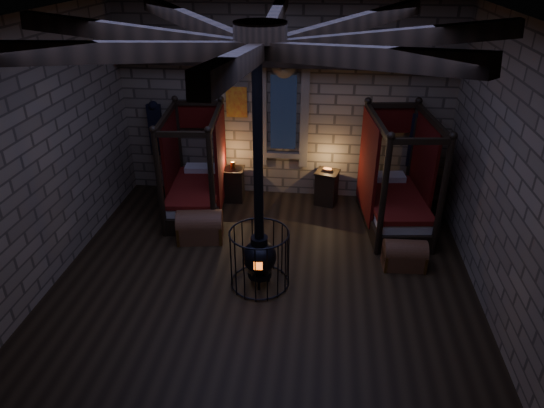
# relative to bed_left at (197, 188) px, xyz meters

# --- Properties ---
(room) EXTENTS (7.02, 7.02, 4.29)m
(room) POSITION_rel_bed_left_xyz_m (1.73, -2.37, 3.22)
(room) COLOR black
(room) RESTS_ON ground
(bed_left) EXTENTS (1.27, 2.14, 2.14)m
(bed_left) POSITION_rel_bed_left_xyz_m (0.00, 0.00, 0.00)
(bed_left) COLOR black
(bed_left) RESTS_ON ground
(bed_right) EXTENTS (1.38, 2.27, 2.25)m
(bed_right) POSITION_rel_bed_left_xyz_m (4.07, -0.11, 0.03)
(bed_right) COLOR black
(bed_right) RESTS_ON ground
(trunk_left) EXTENTS (0.93, 0.67, 0.63)m
(trunk_left) POSITION_rel_bed_left_xyz_m (0.34, -1.16, -0.25)
(trunk_left) COLOR brown
(trunk_left) RESTS_ON ground
(trunk_right) EXTENTS (0.75, 0.49, 0.53)m
(trunk_right) POSITION_rel_bed_left_xyz_m (4.12, -1.64, -0.29)
(trunk_right) COLOR brown
(trunk_right) RESTS_ON ground
(nightstand_left) EXTENTS (0.49, 0.47, 0.92)m
(nightstand_left) POSITION_rel_bed_left_xyz_m (0.68, 0.56, -0.14)
(nightstand_left) COLOR black
(nightstand_left) RESTS_ON ground
(nightstand_right) EXTENTS (0.57, 0.56, 0.83)m
(nightstand_right) POSITION_rel_bed_left_xyz_m (2.72, 0.63, -0.14)
(nightstand_right) COLOR black
(nightstand_right) RESTS_ON ground
(stove) EXTENTS (0.98, 0.98, 4.05)m
(stove) POSITION_rel_bed_left_xyz_m (1.67, -2.41, 0.08)
(stove) COLOR black
(stove) RESTS_ON ground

